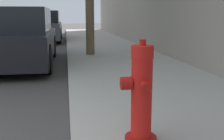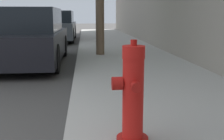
# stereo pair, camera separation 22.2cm
# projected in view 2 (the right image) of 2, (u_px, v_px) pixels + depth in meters

# --- Properties ---
(fire_hydrant) EXTENTS (0.32, 0.33, 0.89)m
(fire_hydrant) POSITION_uv_depth(u_px,v_px,m) (132.00, 96.00, 2.40)
(fire_hydrant) COLOR #A91511
(fire_hydrant) RESTS_ON sidewalk_slab
(parked_car_near) EXTENTS (1.80, 4.08, 1.39)m
(parked_car_near) POSITION_uv_depth(u_px,v_px,m) (26.00, 38.00, 6.97)
(parked_car_near) COLOR black
(parked_car_near) RESTS_ON ground_plane
(parked_car_mid) EXTENTS (1.76, 4.58, 1.42)m
(parked_car_mid) POSITION_uv_depth(u_px,v_px,m) (56.00, 26.00, 13.40)
(parked_car_mid) COLOR #4C5156
(parked_car_mid) RESTS_ON ground_plane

